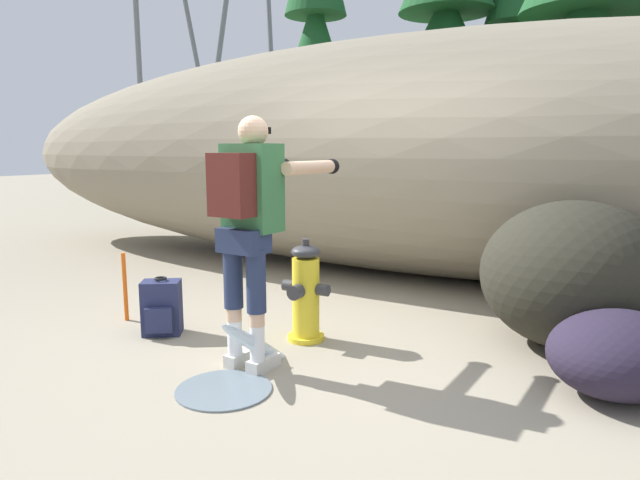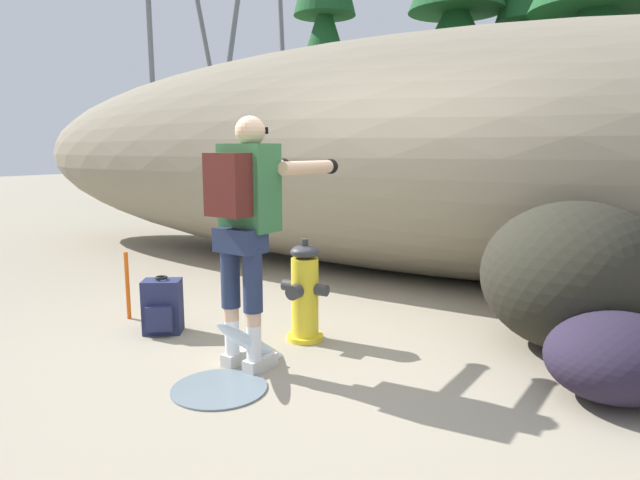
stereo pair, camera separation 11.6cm
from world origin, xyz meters
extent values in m
cube|color=gray|center=(0.00, 0.00, -0.02)|extent=(56.00, 56.00, 0.04)
ellipsoid|color=gray|center=(0.00, 3.10, 1.40)|extent=(13.49, 3.20, 2.80)
cylinder|color=yellow|center=(-0.14, 0.28, 0.02)|extent=(0.29, 0.29, 0.04)
cylinder|color=yellow|center=(-0.14, 0.28, 0.35)|extent=(0.21, 0.21, 0.61)
ellipsoid|color=#333338|center=(-0.14, 0.28, 0.70)|extent=(0.22, 0.22, 0.10)
cylinder|color=#333338|center=(-0.14, 0.28, 0.78)|extent=(0.06, 0.06, 0.05)
cylinder|color=#333338|center=(-0.30, 0.28, 0.42)|extent=(0.09, 0.09, 0.09)
cylinder|color=#333338|center=(0.01, 0.28, 0.42)|extent=(0.09, 0.09, 0.09)
cylinder|color=#333338|center=(-0.14, 0.13, 0.42)|extent=(0.11, 0.09, 0.11)
ellipsoid|color=silver|center=(-0.14, -0.32, 0.12)|extent=(0.10, 0.95, 0.68)
cylinder|color=slate|center=(-0.14, -0.76, 0.01)|extent=(0.60, 0.60, 0.01)
cube|color=beige|center=(-0.31, -0.36, 0.04)|extent=(0.12, 0.27, 0.09)
cylinder|color=white|center=(-0.31, -0.42, 0.21)|extent=(0.10, 0.10, 0.24)
cylinder|color=#DBAD89|center=(-0.31, -0.42, 0.38)|extent=(0.10, 0.10, 0.09)
cylinder|color=#232D4C|center=(-0.31, -0.42, 0.63)|extent=(0.13, 0.13, 0.42)
cube|color=beige|center=(-0.11, -0.38, 0.04)|extent=(0.12, 0.27, 0.09)
cylinder|color=white|center=(-0.11, -0.44, 0.21)|extent=(0.10, 0.10, 0.24)
cylinder|color=#DBAD89|center=(-0.11, -0.44, 0.38)|extent=(0.10, 0.10, 0.09)
cylinder|color=#232D4C|center=(-0.11, -0.44, 0.63)|extent=(0.13, 0.13, 0.42)
cube|color=#232D4C|center=(-0.21, -0.43, 0.89)|extent=(0.34, 0.23, 0.16)
cube|color=#336B3D|center=(-0.20, -0.33, 1.23)|extent=(0.38, 0.27, 0.58)
cube|color=#511E19|center=(-0.22, -0.53, 1.26)|extent=(0.29, 0.19, 0.40)
sphere|color=#DBAD89|center=(-0.20, -0.31, 1.60)|extent=(0.20, 0.20, 0.20)
cube|color=black|center=(-0.19, -0.22, 1.60)|extent=(0.15, 0.03, 0.04)
cylinder|color=#DBAD89|center=(-0.39, 0.06, 1.36)|extent=(0.14, 0.59, 0.09)
sphere|color=black|center=(-0.36, 0.33, 1.36)|extent=(0.11, 0.11, 0.11)
cylinder|color=#DBAD89|center=(0.05, 0.02, 1.36)|extent=(0.14, 0.59, 0.09)
sphere|color=black|center=(0.08, 0.29, 1.36)|extent=(0.11, 0.11, 0.11)
cube|color=#23284C|center=(-1.24, -0.14, 0.22)|extent=(0.36, 0.33, 0.44)
cube|color=#23284C|center=(-1.17, -0.25, 0.15)|extent=(0.21, 0.16, 0.20)
torus|color=black|center=(-1.24, -0.14, 0.46)|extent=(0.10, 0.10, 0.02)
cube|color=black|center=(-1.23, 0.00, 0.22)|extent=(0.06, 0.05, 0.37)
cube|color=black|center=(-1.37, -0.08, 0.22)|extent=(0.06, 0.05, 0.37)
ellipsoid|color=#27261D|center=(1.69, 1.11, 0.56)|extent=(1.89, 1.90, 1.11)
ellipsoid|color=#251E30|center=(2.02, 0.33, 0.26)|extent=(1.16, 1.20, 0.52)
ellipsoid|color=#271A2B|center=(1.75, 2.06, 0.31)|extent=(0.99, 1.16, 0.61)
cylinder|color=#47331E|center=(-3.28, 6.27, 0.83)|extent=(0.22, 0.22, 1.66)
cone|color=#194C23|center=(-3.28, 6.27, 3.04)|extent=(1.81, 1.81, 2.77)
cylinder|color=#47331E|center=(-1.25, 7.96, 0.89)|extent=(0.35, 0.35, 1.77)
cone|color=#194C23|center=(-1.25, 7.96, 3.20)|extent=(2.92, 2.92, 2.85)
cylinder|color=#47331E|center=(0.07, 8.52, 0.80)|extent=(0.25, 0.25, 1.61)
cone|color=#194C23|center=(0.07, 8.52, 3.00)|extent=(2.08, 2.08, 2.78)
cylinder|color=#47331E|center=(1.42, 5.80, 0.58)|extent=(0.36, 0.36, 1.16)
cone|color=#194C23|center=(1.42, 5.80, 2.52)|extent=(2.97, 2.97, 2.71)
cylinder|color=slate|center=(-8.00, 12.10, 3.49)|extent=(1.03, 1.03, 7.00)
cylinder|color=slate|center=(-10.88, 12.10, 3.49)|extent=(1.03, 1.03, 7.00)
cylinder|color=slate|center=(-8.00, 9.22, 3.49)|extent=(1.03, 1.03, 7.00)
cylinder|color=slate|center=(-10.88, 9.22, 3.49)|extent=(1.03, 1.03, 7.00)
torus|color=slate|center=(-9.44, 10.66, 3.49)|extent=(3.09, 3.09, 0.10)
cylinder|color=#E55914|center=(-1.78, -0.02, 0.30)|extent=(0.04, 0.04, 0.60)
camera|label=1|loc=(1.88, -3.32, 1.48)|focal=30.79mm
camera|label=2|loc=(1.99, -3.27, 1.48)|focal=30.79mm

